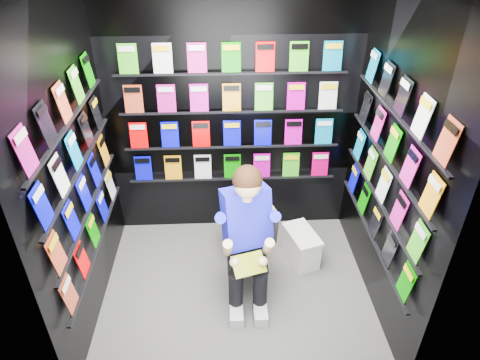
{
  "coord_description": "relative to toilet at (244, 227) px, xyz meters",
  "views": [
    {
      "loc": [
        -0.1,
        -2.77,
        2.97
      ],
      "look_at": [
        0.04,
        0.15,
        1.11
      ],
      "focal_mm": 32.0,
      "sensor_mm": 36.0,
      "label": 1
    }
  ],
  "objects": [
    {
      "name": "floor",
      "position": [
        -0.09,
        -0.46,
        -0.37
      ],
      "size": [
        2.4,
        2.4,
        0.0
      ],
      "primitive_type": "plane",
      "color": "#565654",
      "rests_on": "ground"
    },
    {
      "name": "wall_back",
      "position": [
        -0.09,
        0.54,
        0.93
      ],
      "size": [
        2.4,
        0.04,
        2.6
      ],
      "primitive_type": "cube",
      "color": "black",
      "rests_on": "floor"
    },
    {
      "name": "wall_front",
      "position": [
        -0.09,
        -1.46,
        0.93
      ],
      "size": [
        2.4,
        0.04,
        2.6
      ],
      "primitive_type": "cube",
      "color": "black",
      "rests_on": "floor"
    },
    {
      "name": "wall_left",
      "position": [
        -1.29,
        -0.46,
        0.93
      ],
      "size": [
        0.04,
        2.0,
        2.6
      ],
      "primitive_type": "cube",
      "color": "black",
      "rests_on": "floor"
    },
    {
      "name": "wall_right",
      "position": [
        1.11,
        -0.46,
        0.93
      ],
      "size": [
        0.04,
        2.0,
        2.6
      ],
      "primitive_type": "cube",
      "color": "black",
      "rests_on": "floor"
    },
    {
      "name": "comics_back",
      "position": [
        -0.09,
        0.51,
        0.94
      ],
      "size": [
        2.1,
        0.06,
        1.37
      ],
      "primitive_type": null,
      "color": "#C04324",
      "rests_on": "wall_back"
    },
    {
      "name": "comics_left",
      "position": [
        -1.26,
        -0.46,
        0.94
      ],
      "size": [
        0.06,
        1.7,
        1.37
      ],
      "primitive_type": null,
      "color": "#C04324",
      "rests_on": "wall_left"
    },
    {
      "name": "comics_right",
      "position": [
        1.08,
        -0.46,
        0.94
      ],
      "size": [
        0.06,
        1.7,
        1.37
      ],
      "primitive_type": null,
      "color": "#C04324",
      "rests_on": "wall_right"
    },
    {
      "name": "toilet",
      "position": [
        0.0,
        0.0,
        0.0
      ],
      "size": [
        0.61,
        0.84,
        0.73
      ],
      "primitive_type": "imported",
      "rotation": [
        0.0,
        0.0,
        3.42
      ],
      "color": "silver",
      "rests_on": "floor"
    },
    {
      "name": "longbox",
      "position": [
        0.56,
        -0.08,
        -0.22
      ],
      "size": [
        0.33,
        0.45,
        0.3
      ],
      "primitive_type": "cube",
      "rotation": [
        0.0,
        0.0,
        0.3
      ],
      "color": "silver",
      "rests_on": "floor"
    },
    {
      "name": "longbox_lid",
      "position": [
        0.56,
        -0.08,
        -0.05
      ],
      "size": [
        0.36,
        0.48,
        0.03
      ],
      "primitive_type": "cube",
      "rotation": [
        0.0,
        0.0,
        0.3
      ],
      "color": "silver",
      "rests_on": "longbox"
    },
    {
      "name": "reader",
      "position": [
        0.0,
        -0.38,
        0.41
      ],
      "size": [
        0.73,
        0.89,
        1.43
      ],
      "primitive_type": null,
      "rotation": [
        0.0,
        0.0,
        0.28
      ],
      "color": "#1919D5",
      "rests_on": "toilet"
    },
    {
      "name": "held_comic",
      "position": [
        0.0,
        -0.73,
        0.21
      ],
      "size": [
        0.29,
        0.22,
        0.11
      ],
      "primitive_type": "cube",
      "rotation": [
        -0.96,
        0.0,
        0.28
      ],
      "color": "#2E9516",
      "rests_on": "reader"
    }
  ]
}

